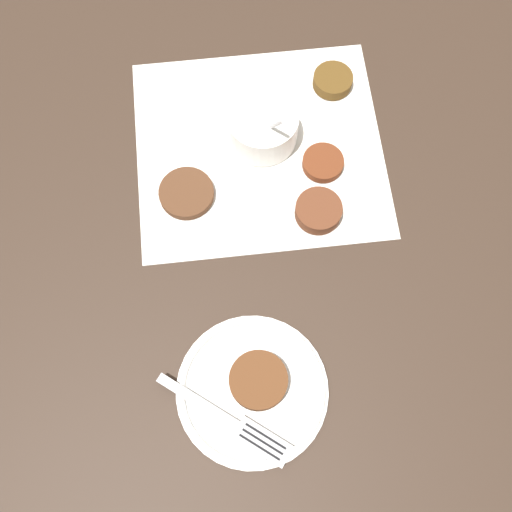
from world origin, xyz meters
name	(u,v)px	position (x,y,z in m)	size (l,w,h in m)	color
ground_plane	(243,132)	(0.00, 0.00, 0.00)	(4.00, 4.00, 0.00)	#38281E
napkin	(259,147)	(-0.03, 0.03, 0.00)	(0.40, 0.38, 0.00)	white
sauce_bowl	(262,128)	(-0.03, 0.01, 0.03)	(0.11, 0.10, 0.10)	white
fritter_0	(187,193)	(0.07, 0.11, 0.01)	(0.08, 0.08, 0.01)	brown
fritter_1	(323,163)	(-0.12, 0.05, 0.01)	(0.06, 0.06, 0.01)	brown
fritter_2	(318,211)	(-0.11, 0.12, 0.01)	(0.06, 0.06, 0.02)	brown
fritter_3	(333,81)	(-0.13, -0.09, 0.01)	(0.06, 0.06, 0.02)	brown
serving_plate	(252,390)	(-0.04, 0.37, 0.01)	(0.19, 0.19, 0.02)	white
fritter_on_plate	(258,380)	(-0.05, 0.36, 0.03)	(0.07, 0.07, 0.02)	brown
fork	(237,426)	(-0.02, 0.41, 0.02)	(0.17, 0.10, 0.00)	silver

